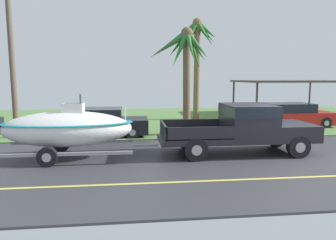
{
  "coord_description": "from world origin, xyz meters",
  "views": [
    {
      "loc": [
        -5.61,
        -9.94,
        2.85
      ],
      "look_at": [
        -4.22,
        2.2,
        1.17
      ],
      "focal_mm": 33.33,
      "sensor_mm": 36.0,
      "label": 1
    }
  ],
  "objects_px": {
    "pickup_truck_towing": "(247,126)",
    "palm_tree_far_left": "(186,56)",
    "parked_sedan_near": "(98,123)",
    "carport_awning": "(287,82)",
    "palm_tree_near_left": "(197,43)",
    "utility_pole": "(11,49)",
    "parked_sedan_far": "(291,115)",
    "boat_on_trailer": "(67,128)"
  },
  "relations": [
    {
      "from": "pickup_truck_towing",
      "to": "palm_tree_far_left",
      "type": "xyz_separation_m",
      "value": [
        -1.67,
        3.82,
        2.82
      ]
    },
    {
      "from": "parked_sedan_near",
      "to": "palm_tree_far_left",
      "type": "xyz_separation_m",
      "value": [
        4.21,
        -0.13,
        3.18
      ]
    },
    {
      "from": "parked_sedan_near",
      "to": "carport_awning",
      "type": "bearing_deg",
      "value": 28.72
    },
    {
      "from": "pickup_truck_towing",
      "to": "parked_sedan_near",
      "type": "bearing_deg",
      "value": 146.19
    },
    {
      "from": "palm_tree_far_left",
      "to": "pickup_truck_towing",
      "type": "bearing_deg",
      "value": -66.32
    },
    {
      "from": "parked_sedan_near",
      "to": "palm_tree_far_left",
      "type": "relative_size",
      "value": 0.88
    },
    {
      "from": "carport_awning",
      "to": "palm_tree_near_left",
      "type": "bearing_deg",
      "value": -166.31
    },
    {
      "from": "pickup_truck_towing",
      "to": "utility_pole",
      "type": "bearing_deg",
      "value": 158.24
    },
    {
      "from": "pickup_truck_towing",
      "to": "parked_sedan_far",
      "type": "xyz_separation_m",
      "value": [
        4.8,
        5.71,
        -0.36
      ]
    },
    {
      "from": "palm_tree_near_left",
      "to": "palm_tree_far_left",
      "type": "distance_m",
      "value": 5.94
    },
    {
      "from": "pickup_truck_towing",
      "to": "utility_pole",
      "type": "distance_m",
      "value": 10.81
    },
    {
      "from": "pickup_truck_towing",
      "to": "boat_on_trailer",
      "type": "bearing_deg",
      "value": -180.0
    },
    {
      "from": "parked_sedan_near",
      "to": "palm_tree_far_left",
      "type": "bearing_deg",
      "value": -1.71
    },
    {
      "from": "pickup_truck_towing",
      "to": "palm_tree_far_left",
      "type": "bearing_deg",
      "value": 113.68
    },
    {
      "from": "pickup_truck_towing",
      "to": "utility_pole",
      "type": "xyz_separation_m",
      "value": [
        -9.62,
        3.84,
        3.09
      ]
    },
    {
      "from": "parked_sedan_far",
      "to": "palm_tree_far_left",
      "type": "bearing_deg",
      "value": -163.68
    },
    {
      "from": "boat_on_trailer",
      "to": "utility_pole",
      "type": "height_order",
      "value": "utility_pole"
    },
    {
      "from": "palm_tree_far_left",
      "to": "parked_sedan_far",
      "type": "bearing_deg",
      "value": 16.32
    },
    {
      "from": "carport_awning",
      "to": "palm_tree_near_left",
      "type": "height_order",
      "value": "palm_tree_near_left"
    },
    {
      "from": "parked_sedan_near",
      "to": "boat_on_trailer",
      "type": "bearing_deg",
      "value": -99.61
    },
    {
      "from": "parked_sedan_near",
      "to": "palm_tree_far_left",
      "type": "distance_m",
      "value": 5.28
    },
    {
      "from": "boat_on_trailer",
      "to": "palm_tree_near_left",
      "type": "height_order",
      "value": "palm_tree_near_left"
    },
    {
      "from": "parked_sedan_near",
      "to": "utility_pole",
      "type": "xyz_separation_m",
      "value": [
        -3.73,
        -0.1,
        3.45
      ]
    },
    {
      "from": "palm_tree_far_left",
      "to": "palm_tree_near_left",
      "type": "bearing_deg",
      "value": 73.21
    },
    {
      "from": "pickup_truck_towing",
      "to": "carport_awning",
      "type": "bearing_deg",
      "value": 56.86
    },
    {
      "from": "palm_tree_near_left",
      "to": "pickup_truck_towing",
      "type": "bearing_deg",
      "value": -90.04
    },
    {
      "from": "boat_on_trailer",
      "to": "palm_tree_near_left",
      "type": "xyz_separation_m",
      "value": [
        6.56,
        9.38,
        4.01
      ]
    },
    {
      "from": "parked_sedan_far",
      "to": "carport_awning",
      "type": "relative_size",
      "value": 0.64
    },
    {
      "from": "boat_on_trailer",
      "to": "utility_pole",
      "type": "xyz_separation_m",
      "value": [
        -3.07,
        3.84,
        3.06
      ]
    },
    {
      "from": "parked_sedan_far",
      "to": "carport_awning",
      "type": "bearing_deg",
      "value": 65.52
    },
    {
      "from": "boat_on_trailer",
      "to": "carport_awning",
      "type": "relative_size",
      "value": 0.8
    },
    {
      "from": "carport_awning",
      "to": "utility_pole",
      "type": "bearing_deg",
      "value": -156.6
    },
    {
      "from": "boat_on_trailer",
      "to": "carport_awning",
      "type": "distance_m",
      "value": 17.83
    },
    {
      "from": "carport_awning",
      "to": "utility_pole",
      "type": "distance_m",
      "value": 18.48
    },
    {
      "from": "boat_on_trailer",
      "to": "parked_sedan_near",
      "type": "relative_size",
      "value": 1.25
    },
    {
      "from": "palm_tree_near_left",
      "to": "palm_tree_far_left",
      "type": "height_order",
      "value": "palm_tree_near_left"
    },
    {
      "from": "pickup_truck_towing",
      "to": "parked_sedan_near",
      "type": "relative_size",
      "value": 1.28
    },
    {
      "from": "palm_tree_far_left",
      "to": "utility_pole",
      "type": "relative_size",
      "value": 0.66
    },
    {
      "from": "boat_on_trailer",
      "to": "parked_sedan_near",
      "type": "distance_m",
      "value": 4.02
    },
    {
      "from": "boat_on_trailer",
      "to": "parked_sedan_far",
      "type": "height_order",
      "value": "boat_on_trailer"
    },
    {
      "from": "palm_tree_near_left",
      "to": "carport_awning",
      "type": "bearing_deg",
      "value": 13.69
    },
    {
      "from": "parked_sedan_far",
      "to": "carport_awning",
      "type": "height_order",
      "value": "carport_awning"
    }
  ]
}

